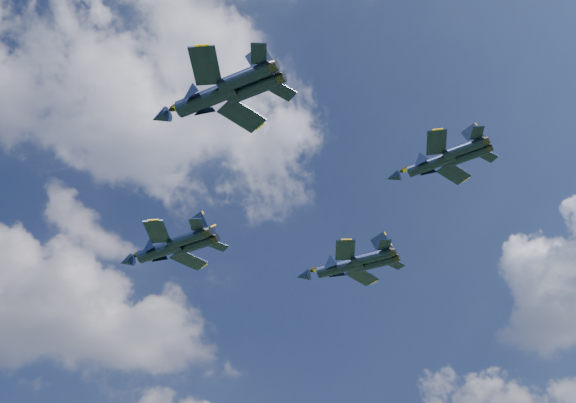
{
  "coord_description": "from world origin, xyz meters",
  "views": [
    {
      "loc": [
        -26.06,
        -68.95,
        3.16
      ],
      "look_at": [
        -6.16,
        -4.89,
        58.67
      ],
      "focal_mm": 40.0,
      "sensor_mm": 36.0,
      "label": 1
    }
  ],
  "objects_px": {
    "jet_lead": "(158,251)",
    "jet_left": "(203,100)",
    "jet_slot": "(428,164)",
    "jet_right": "(337,267)"
  },
  "relations": [
    {
      "from": "jet_right",
      "to": "jet_slot",
      "type": "bearing_deg",
      "value": -136.2
    },
    {
      "from": "jet_left",
      "to": "jet_right",
      "type": "bearing_deg",
      "value": -0.27
    },
    {
      "from": "jet_left",
      "to": "jet_slot",
      "type": "xyz_separation_m",
      "value": [
        28.78,
        0.13,
        -2.21
      ]
    },
    {
      "from": "jet_right",
      "to": "jet_slot",
      "type": "distance_m",
      "value": 28.7
    },
    {
      "from": "jet_right",
      "to": "jet_lead",
      "type": "bearing_deg",
      "value": 128.25
    },
    {
      "from": "jet_right",
      "to": "jet_slot",
      "type": "relative_size",
      "value": 1.28
    },
    {
      "from": "jet_left",
      "to": "jet_lead",
      "type": "bearing_deg",
      "value": 44.79
    },
    {
      "from": "jet_lead",
      "to": "jet_left",
      "type": "distance_m",
      "value": 30.24
    },
    {
      "from": "jet_lead",
      "to": "jet_slot",
      "type": "distance_m",
      "value": 42.08
    },
    {
      "from": "jet_lead",
      "to": "jet_right",
      "type": "relative_size",
      "value": 0.97
    }
  ]
}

